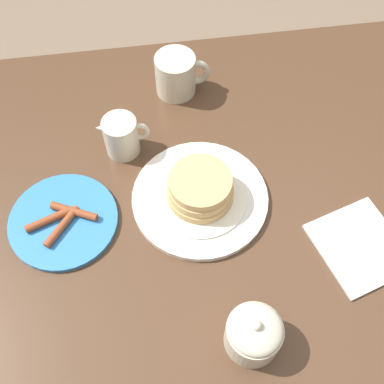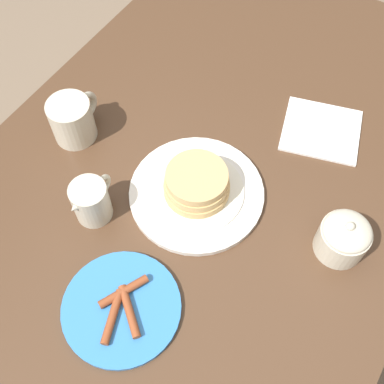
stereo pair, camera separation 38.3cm
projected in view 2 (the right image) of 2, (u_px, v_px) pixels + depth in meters
name	position (u px, v px, depth m)	size (l,w,h in m)	color
ground_plane	(199.00, 300.00, 1.59)	(8.00, 8.00, 0.00)	#7A6651
dining_table	(203.00, 206.00, 1.04)	(1.35, 0.85, 0.76)	#4C3321
pancake_plate	(197.00, 188.00, 0.89)	(0.25, 0.25, 0.07)	white
side_plate_bacon	(121.00, 308.00, 0.79)	(0.20, 0.20, 0.02)	#337AC6
coffee_mug	(73.00, 119.00, 0.95)	(0.12, 0.09, 0.09)	beige
creamer_pitcher	(91.00, 201.00, 0.85)	(0.10, 0.07, 0.09)	beige
sugar_bowl	(344.00, 237.00, 0.82)	(0.09, 0.09, 0.09)	beige
napkin	(321.00, 130.00, 0.99)	(0.18, 0.19, 0.01)	white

